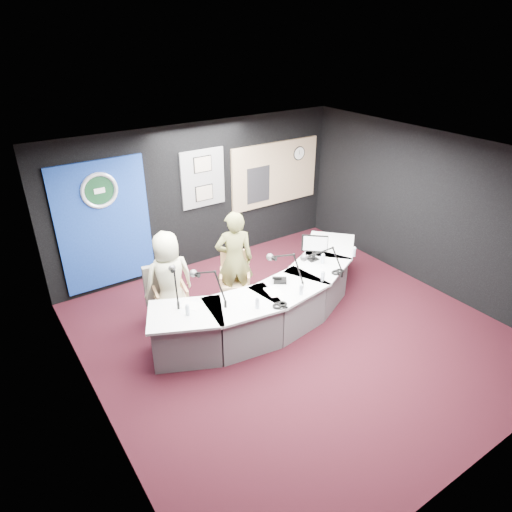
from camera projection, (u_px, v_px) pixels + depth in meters
ground at (295, 334)px, 7.22m from camera, size 6.00×6.00×0.00m
ceiling at (303, 160)px, 5.93m from camera, size 6.00×6.00×0.02m
wall_back at (201, 196)px, 8.78m from camera, size 6.00×0.02×2.80m
wall_front at (495, 374)px, 4.36m from camera, size 6.00×0.02×2.80m
wall_left at (88, 324)px, 5.08m from camera, size 0.02×6.00×2.80m
wall_right at (431, 212)px, 8.06m from camera, size 0.02×6.00×2.80m
broadcast_desk at (272, 299)px, 7.42m from camera, size 4.50×1.90×0.75m
backdrop_panel at (105, 226)px, 7.88m from camera, size 1.60×0.05×2.30m
agency_seal at (99, 191)px, 7.56m from camera, size 0.63×0.07×0.63m
seal_center at (99, 191)px, 7.56m from camera, size 0.48×0.01×0.48m
pinboard at (203, 178)px, 8.62m from camera, size 0.90×0.04×1.10m
framed_photo_upper at (203, 164)px, 8.47m from camera, size 0.34×0.02×0.27m
framed_photo_lower at (204, 193)px, 8.73m from camera, size 0.34×0.02×0.27m
booth_window_frame at (275, 174)px, 9.56m from camera, size 2.12×0.06×1.32m
booth_glow at (275, 174)px, 9.55m from camera, size 2.00×0.02×1.20m
equipment_rack at (258, 185)px, 9.38m from camera, size 0.55×0.02×0.75m
wall_clock at (299, 153)px, 9.67m from camera, size 0.28×0.01×0.28m
armchair_left at (171, 297)px, 7.28m from camera, size 0.64×0.64×0.96m
armchair_right at (235, 279)px, 7.72m from camera, size 0.80×0.80×1.03m
draped_jacket at (160, 284)px, 7.36m from camera, size 0.51×0.20×0.70m
person_man at (169, 280)px, 7.13m from camera, size 0.81×0.56×1.60m
person_woman at (234, 261)px, 7.56m from camera, size 0.74×0.62×1.73m
computer_monitor at (314, 243)px, 7.68m from camera, size 0.34×0.31×0.30m
desk_phone at (280, 280)px, 7.16m from camera, size 0.26×0.25×0.05m
headphones_near at (338, 272)px, 7.42m from camera, size 0.19×0.19×0.03m
headphones_far at (280, 305)px, 6.56m from camera, size 0.22×0.22×0.04m
paper_stack at (191, 305)px, 6.58m from camera, size 0.34×0.36×0.00m
notepad at (274, 292)px, 6.91m from camera, size 0.25×0.33×0.00m
boom_mic_a at (174, 280)px, 6.64m from camera, size 0.31×0.71×0.60m
boom_mic_b at (209, 282)px, 6.57m from camera, size 0.31×0.71×0.60m
boom_mic_c at (286, 265)px, 7.04m from camera, size 0.32×0.71×0.60m
boom_mic_d at (323, 260)px, 7.18m from camera, size 0.63×0.48×0.60m
water_bottles at (287, 282)px, 6.99m from camera, size 3.26×0.63×0.18m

